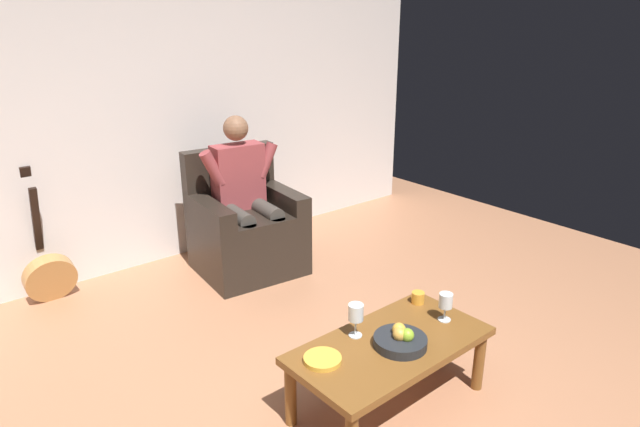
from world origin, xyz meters
name	(u,v)px	position (x,y,z in m)	size (l,w,h in m)	color
wall_back	(132,101)	(0.00, -2.91, 1.33)	(5.80, 0.06, 2.67)	silver
armchair	(245,230)	(-0.56, -2.26, 0.34)	(0.83, 0.78, 0.96)	black
person_seated	(245,191)	(-0.55, -2.24, 0.67)	(0.66, 0.58, 1.24)	#933B3E
coffee_table	(390,351)	(-0.23, -0.36, 0.33)	(1.07, 0.56, 0.39)	brown
guitar	(49,272)	(0.82, -2.71, 0.22)	(0.35, 0.32, 0.97)	#BB8548
wine_glass_near	(356,314)	(-0.13, -0.52, 0.51)	(0.08, 0.08, 0.18)	silver
wine_glass_far	(446,302)	(-0.61, -0.32, 0.49)	(0.07, 0.07, 0.16)	silver
fruit_bowl	(401,340)	(-0.24, -0.30, 0.42)	(0.27, 0.27, 0.11)	#22252A
decorative_dish	(323,359)	(0.15, -0.45, 0.40)	(0.19, 0.19, 0.02)	gold
candle_jar	(418,298)	(-0.65, -0.54, 0.42)	(0.07, 0.07, 0.07)	gold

